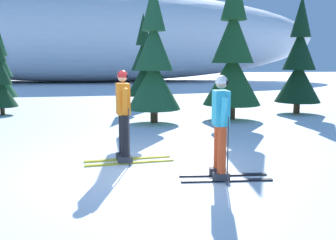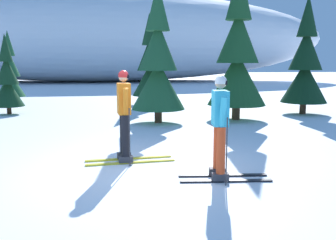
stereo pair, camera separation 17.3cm
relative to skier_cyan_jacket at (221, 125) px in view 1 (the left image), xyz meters
The scene contains 10 objects.
ground_plane 1.83m from the skier_cyan_jacket, 148.16° to the left, with size 120.00×120.00×0.00m, color white.
skier_cyan_jacket is the anchor object (origin of this frame).
skier_orange_jacket 2.10m from the skier_cyan_jacket, 140.17° to the left, with size 1.83×0.78×1.85m.
pine_tree_left 14.30m from the skier_cyan_jacket, 119.28° to the left, with size 1.34×1.34×3.48m.
pine_tree_center_left 10.68m from the skier_cyan_jacket, 124.45° to the left, with size 1.19×1.19×3.07m.
pine_tree_center 6.22m from the skier_cyan_jacket, 94.59° to the left, with size 1.77×1.77×4.58m.
pine_tree_center_right 11.48m from the skier_cyan_jacket, 91.97° to the left, with size 1.63×1.63×4.23m.
pine_tree_right 6.97m from the skier_cyan_jacket, 70.60° to the left, with size 2.01×2.01×5.21m.
pine_tree_far_right 9.26m from the skier_cyan_jacket, 54.98° to the left, with size 1.74×1.74×4.50m.
snow_ridge_background 32.69m from the skier_cyan_jacket, 97.52° to the left, with size 46.37×15.56×8.70m, color white.
Camera 1 is at (-0.46, -6.88, 2.03)m, focal length 39.77 mm.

